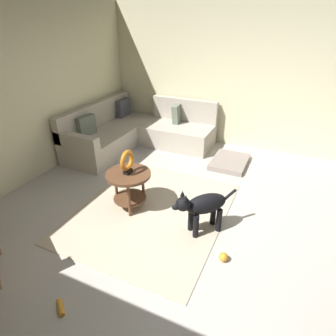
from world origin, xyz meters
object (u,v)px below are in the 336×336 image
Objects in this scene: dog at (203,206)px; dog_toy_rope at (61,308)px; torus_sculpture at (127,161)px; sectional_couch at (136,133)px; dog_toy_ball at (224,257)px; side_table at (129,181)px; dog_bed_mat at (230,162)px.

dog reaches higher than dog_toy_rope.
torus_sculpture is 0.50× the size of dog.
sectional_couch is at bearing 27.82° from torus_sculpture.
sectional_couch reaches higher than dog_toy_ball.
side_table is 1.55m from dog_toy_ball.
sectional_couch is at bearing 89.64° from dog_bed_mat.
dog_toy_ball is at bearing -167.78° from dog_bed_mat.
sectional_couch is 3.36m from dog_toy_ball.
torus_sculpture is at bearing 8.78° from dog_toy_rope.
torus_sculpture is (-0.00, 0.00, 0.29)m from side_table.
sectional_couch is at bearing 27.82° from side_table.
dog_toy_ball is at bearing -44.96° from dog_toy_rope.
side_table is 1.69m from dog_toy_rope.
sectional_couch is 22.35× the size of dog_toy_ball.
dog_bed_mat is at bearing -11.28° from dog_toy_rope.
dog_bed_mat is (1.86, -0.95, -0.37)m from side_table.
dog is (-0.07, -1.06, -0.04)m from side_table.
dog_bed_mat is 4.73× the size of dog_toy_rope.
sectional_couch is 3.75× the size of side_table.
dog_bed_mat is 3.55m from dog_toy_rope.
dog_toy_rope is at bearing 135.04° from dog_toy_ball.
dog_toy_rope is at bearing 106.22° from dog.
torus_sculpture reaches higher than dog_toy_ball.
dog_toy_ball is at bearing -133.46° from sectional_couch.
torus_sculpture is 3.24× the size of dog_toy_ball.
dog is (-1.94, -0.12, 0.33)m from dog_bed_mat.
dog_bed_mat is 2.34m from dog_toy_ball.
dog is (-1.95, -2.05, 0.09)m from sectional_couch.
dog_toy_rope is (-1.55, 0.81, -0.35)m from dog.
dog_toy_rope is (-1.62, -0.25, -0.69)m from torus_sculpture.
torus_sculpture is 0.41× the size of dog_bed_mat.
sectional_couch is 3.72m from dog_toy_rope.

